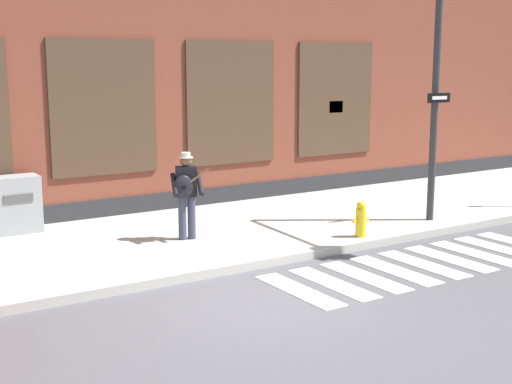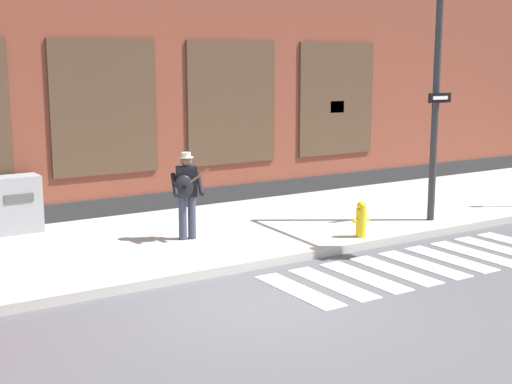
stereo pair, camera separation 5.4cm
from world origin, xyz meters
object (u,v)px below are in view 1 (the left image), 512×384
(traffic_light, at_px, (479,49))
(utility_box, at_px, (15,204))
(busker, at_px, (186,191))
(fire_hydrant, at_px, (361,219))

(traffic_light, bearing_deg, utility_box, 148.65)
(busker, relative_size, fire_hydrant, 2.38)
(traffic_light, relative_size, fire_hydrant, 7.40)
(utility_box, bearing_deg, fire_hydrant, -35.39)
(utility_box, relative_size, fire_hydrant, 1.61)
(utility_box, distance_m, fire_hydrant, 6.79)
(traffic_light, bearing_deg, busker, 155.04)
(traffic_light, bearing_deg, fire_hydrant, 160.57)
(busker, xyz_separation_m, fire_hydrant, (2.94, -1.61, -0.60))
(fire_hydrant, bearing_deg, utility_box, 144.61)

